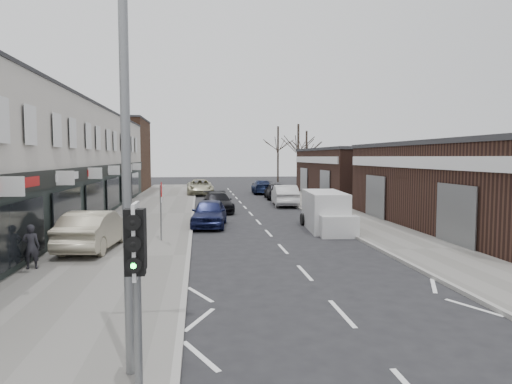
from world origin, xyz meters
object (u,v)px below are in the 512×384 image
object	(u,v)px
street_lamp	(136,112)
parked_car_right_c	(262,187)
traffic_light	(136,258)
warning_sign	(162,194)
pedestrian	(31,247)
parked_car_right_a	(285,195)
parked_car_right_b	(276,191)
white_van	(326,212)
parked_car_left_a	(209,213)
parked_car_left_b	(218,202)
sedan_on_pavement	(94,230)
parked_car_left_c	(200,187)

from	to	relation	value
street_lamp	parked_car_right_c	xyz separation A→B (m)	(7.61, 39.60, -3.89)
traffic_light	parked_car_right_c	xyz separation A→B (m)	(7.49, 40.81, -1.69)
warning_sign	pedestrian	distance (m)	6.35
parked_car_right_a	parked_car_right_b	bearing A→B (deg)	-88.44
parked_car_right_a	warning_sign	bearing A→B (deg)	64.31
traffic_light	white_van	distance (m)	18.40
parked_car_left_a	traffic_light	bearing A→B (deg)	-88.56
warning_sign	parked_car_left_a	size ratio (longest dim) A/B	0.60
traffic_light	parked_car_left_b	xyz separation A→B (m)	(2.20, 25.32, -1.73)
street_lamp	sedan_on_pavement	size ratio (longest dim) A/B	1.65
parked_car_left_b	parked_car_right_b	xyz separation A→B (m)	(5.70, 9.28, 0.08)
parked_car_right_b	white_van	bearing A→B (deg)	91.71
street_lamp	parked_car_right_c	bearing A→B (deg)	79.12
parked_car_left_b	parked_car_left_c	distance (m)	14.90
parked_car_right_a	parked_car_right_b	distance (m)	5.85
parked_car_left_a	parked_car_right_a	bearing A→B (deg)	64.54
street_lamp	parked_car_left_a	world-z (taller)	street_lamp
sedan_on_pavement	parked_car_right_c	xyz separation A→B (m)	(10.84, 28.43, -0.19)
parked_car_left_b	parked_car_right_a	size ratio (longest dim) A/B	0.94
traffic_light	parked_car_left_c	distance (m)	40.22
warning_sign	pedestrian	size ratio (longest dim) A/B	1.79
street_lamp	parked_car_left_b	world-z (taller)	street_lamp
street_lamp	pedestrian	size ratio (longest dim) A/B	5.30
white_van	parked_car_left_b	world-z (taller)	white_van
traffic_light	pedestrian	bearing A→B (deg)	116.99
traffic_light	white_van	bearing A→B (deg)	65.60
street_lamp	parked_car_left_c	xyz separation A→B (m)	(1.13, 38.96, -3.84)
sedan_on_pavement	parked_car_left_c	bearing A→B (deg)	-92.96
traffic_light	sedan_on_pavement	xyz separation A→B (m)	(-3.35, 12.38, -1.50)
warning_sign	parked_car_left_b	distance (m)	11.79
warning_sign	parked_car_right_c	distance (m)	28.08
traffic_light	parked_car_left_a	size ratio (longest dim) A/B	0.69
sedan_on_pavement	parked_car_right_c	size ratio (longest dim) A/B	0.97
parked_car_left_a	parked_car_right_a	xyz separation A→B (m)	(6.19, 10.13, 0.06)
parked_car_right_b	warning_sign	bearing A→B (deg)	69.94
traffic_light	parked_car_left_b	world-z (taller)	traffic_light
street_lamp	parked_car_right_a	distance (m)	28.87
parked_car_left_b	parked_car_right_a	distance (m)	6.44
warning_sign	parked_car_left_a	bearing A→B (deg)	64.24
white_van	sedan_on_pavement	xyz separation A→B (m)	(-10.93, -4.32, -0.04)
warning_sign	parked_car_left_b	bearing A→B (deg)	75.33
warning_sign	parked_car_left_a	distance (m)	5.31
parked_car_left_b	parked_car_right_c	distance (m)	16.37
warning_sign	parked_car_left_c	size ratio (longest dim) A/B	0.48
traffic_light	parked_car_right_a	size ratio (longest dim) A/B	0.62
white_van	warning_sign	bearing A→B (deg)	-157.26
street_lamp	parked_car_left_b	xyz separation A→B (m)	(2.33, 24.11, -3.93)
traffic_light	parked_car_right_a	world-z (taller)	traffic_light
parked_car_left_c	white_van	bearing A→B (deg)	-75.77
parked_car_left_c	parked_car_right_c	distance (m)	6.52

